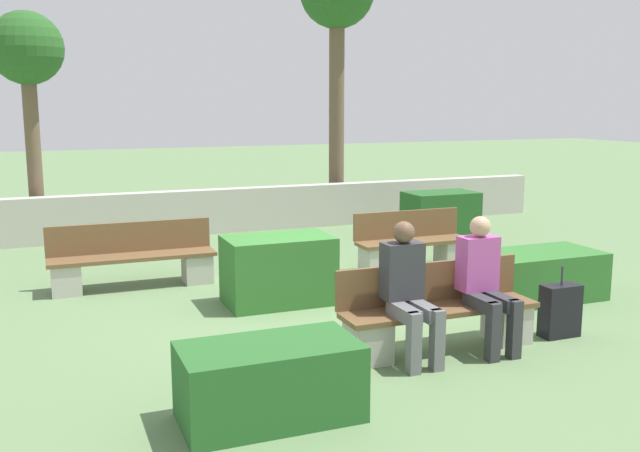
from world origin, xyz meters
name	(u,v)px	position (x,y,z in m)	size (l,w,h in m)	color
ground_plane	(323,309)	(0.00, 0.00, 0.00)	(60.00, 60.00, 0.00)	#607F51
perimeter_wall	(217,211)	(0.00, 5.29, 0.41)	(13.59, 0.30, 0.82)	#B7B2A8
bench_front	(438,317)	(0.53, -1.70, 0.33)	(2.02, 0.48, 0.84)	brown
bench_left_side	(133,262)	(-1.95, 1.84, 0.33)	(2.14, 0.49, 0.84)	brown
bench_right_side	(413,248)	(1.96, 1.38, 0.31)	(1.70, 0.48, 0.84)	brown
person_seated_man	(408,286)	(0.11, -1.85, 0.72)	(0.38, 0.64, 1.31)	slate
person_seated_woman	(485,278)	(0.96, -1.85, 0.72)	(0.38, 0.64, 1.31)	#333338
hedge_block_near_left	(270,382)	(-1.48, -2.59, 0.30)	(1.37, 0.72, 0.60)	#286028
hedge_block_near_right	(538,275)	(2.65, -0.57, 0.30)	(1.52, 0.85, 0.59)	#33702D
hedge_block_mid_left	(278,270)	(-0.41, 0.43, 0.41)	(1.28, 0.78, 0.82)	#33702D
hedge_block_mid_right	(440,215)	(3.60, 3.34, 0.41)	(1.25, 0.76, 0.82)	#235623
suitcase	(560,311)	(1.91, -1.84, 0.28)	(0.41, 0.21, 0.75)	black
tree_leftmost	(27,58)	(-3.08, 5.73, 3.13)	(1.23, 1.23, 3.91)	brown
tree_center_left	(337,3)	(2.68, 5.92, 4.32)	(1.50, 1.50, 5.33)	brown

